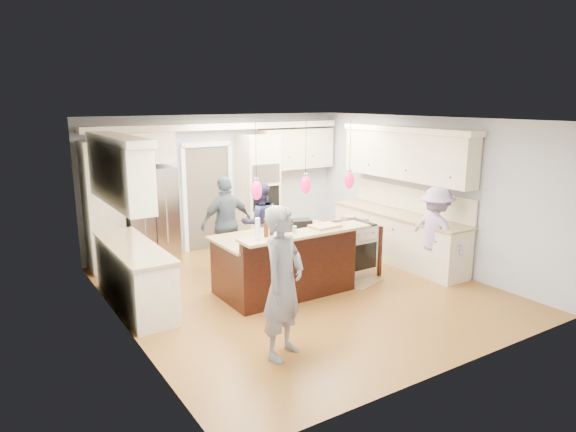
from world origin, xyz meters
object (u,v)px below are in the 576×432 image
at_px(kitchen_island, 284,262).
at_px(person_bar_end, 283,283).
at_px(refrigerator, 150,216).
at_px(island_range, 351,249).
at_px(person_far_left, 260,223).

bearing_deg(kitchen_island, person_bar_end, -122.38).
height_order(refrigerator, island_range, refrigerator).
xyz_separation_m(person_bar_end, person_far_left, (1.55, 3.29, -0.16)).
xyz_separation_m(refrigerator, kitchen_island, (1.30, -2.57, -0.41)).
xyz_separation_m(kitchen_island, person_far_left, (0.44, 1.53, 0.27)).
xyz_separation_m(kitchen_island, island_range, (1.41, 0.08, -0.03)).
height_order(refrigerator, kitchen_island, refrigerator).
xyz_separation_m(refrigerator, island_range, (2.71, -2.49, -0.44)).
relative_size(refrigerator, person_far_left, 1.20).
distance_m(island_range, person_far_left, 1.77).
height_order(kitchen_island, person_far_left, person_far_left).
relative_size(kitchen_island, island_range, 2.28).
bearing_deg(kitchen_island, refrigerator, 116.90).
bearing_deg(refrigerator, person_bar_end, -87.54).
distance_m(refrigerator, island_range, 3.71).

